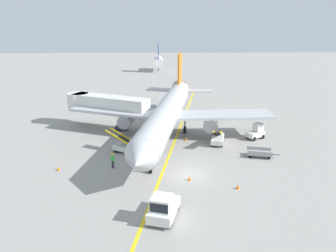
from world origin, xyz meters
The scene contains 16 objects.
ground_plane centered at (0.00, 0.00, 0.00)m, with size 300.00×300.00×0.00m, color gray.
taxi_line_yellow centered at (-1.90, 5.00, 0.00)m, with size 0.30×80.00×0.01m, color yellow.
airliner centered at (-1.81, 12.28, 3.42)m, with size 28.13×35.19×10.10m.
jet_bridge centered at (-11.39, 16.38, 3.54)m, with size 12.68×7.91×4.85m.
pushback_tug centered at (-2.81, -7.90, 0.99)m, with size 2.83×3.99×2.20m.
baggage_tug_near_wing centered at (10.07, 10.70, 0.93)m, with size 2.73×2.34×2.10m.
belt_loader_forward_hold centered at (-6.86, 6.07, 0.78)m, with size 4.88×3.77×2.59m.
belt_loader_aft_hold centered at (4.54, 9.02, 0.78)m, with size 2.43×5.16×2.59m.
baggage_cart_loaded centered at (8.59, 4.37, 0.47)m, with size 3.84×2.14×0.94m.
ground_crew_marshaller centered at (-8.06, 1.85, 0.91)m, with size 0.36×0.24×1.70m.
safety_cone_nose_left centered at (4.28, -3.22, 0.22)m, with size 0.36×0.36×0.44m, color orange.
safety_cone_nose_right centered at (-1.82, 13.93, 0.22)m, with size 0.36×0.36×0.44m, color orange.
safety_cone_wingtip_left centered at (-13.76, 1.41, 0.22)m, with size 0.36×0.36×0.44m, color orange.
safety_cone_wingtip_right centered at (-0.09, -1.34, 0.22)m, with size 0.36×0.36×0.44m, color orange.
safety_cone_tail_area centered at (0.52, 10.16, 0.22)m, with size 0.36×0.36×0.44m, color orange.
distant_aircraft_far_left centered at (-2.95, 78.14, 3.22)m, with size 3.00×10.10×8.80m.
Camera 1 is at (-3.12, -30.31, 14.77)m, focal length 34.70 mm.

